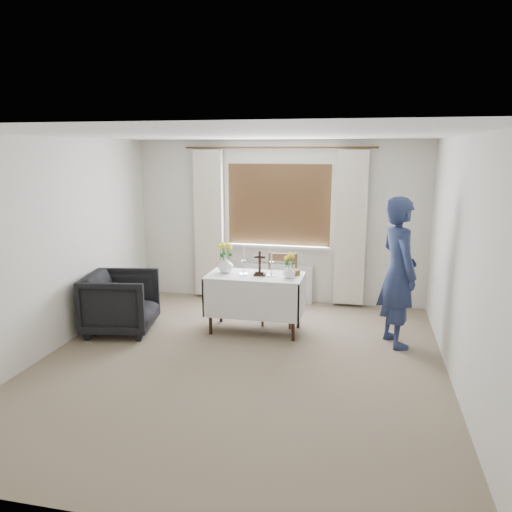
{
  "coord_description": "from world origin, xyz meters",
  "views": [
    {
      "loc": [
        1.31,
        -5.05,
        2.35
      ],
      "look_at": [
        -0.0,
        0.86,
        1.06
      ],
      "focal_mm": 35.0,
      "sensor_mm": 36.0,
      "label": 1
    }
  ],
  "objects": [
    {
      "name": "ground",
      "position": [
        0.0,
        0.0,
        0.0
      ],
      "size": [
        5.0,
        5.0,
        0.0
      ],
      "primitive_type": "plane",
      "color": "gray",
      "rests_on": "ground"
    },
    {
      "name": "altar_table",
      "position": [
        -0.06,
        1.06,
        0.38
      ],
      "size": [
        1.24,
        0.64,
        0.76
      ],
      "primitive_type": "cube",
      "color": "white",
      "rests_on": "ground"
    },
    {
      "name": "wooden_chair",
      "position": [
        0.2,
        1.43,
        0.48
      ],
      "size": [
        0.46,
        0.46,
        0.95
      ],
      "primitive_type": null,
      "rotation": [
        0.0,
        0.0,
        -0.05
      ],
      "color": "#56331D",
      "rests_on": "ground"
    },
    {
      "name": "armchair",
      "position": [
        -1.76,
        0.66,
        0.4
      ],
      "size": [
        1.0,
        0.98,
        0.79
      ],
      "primitive_type": "imported",
      "rotation": [
        0.0,
        0.0,
        1.75
      ],
      "color": "black",
      "rests_on": "ground"
    },
    {
      "name": "person",
      "position": [
        1.72,
        0.99,
        0.91
      ],
      "size": [
        0.66,
        0.78,
        1.82
      ],
      "primitive_type": "imported",
      "rotation": [
        0.0,
        0.0,
        1.96
      ],
      "color": "navy",
      "rests_on": "ground"
    },
    {
      "name": "radiator",
      "position": [
        0.0,
        2.42,
        0.3
      ],
      "size": [
        1.1,
        0.1,
        0.6
      ],
      "primitive_type": "cube",
      "color": "silver",
      "rests_on": "ground"
    },
    {
      "name": "wooden_cross",
      "position": [
        0.01,
        1.04,
        0.92
      ],
      "size": [
        0.16,
        0.11,
        0.32
      ],
      "primitive_type": null,
      "rotation": [
        0.0,
        0.0,
        0.04
      ],
      "color": "black",
      "rests_on": "altar_table"
    },
    {
      "name": "candlestick_left",
      "position": [
        -0.21,
        1.05,
        0.96
      ],
      "size": [
        0.12,
        0.12,
        0.39
      ],
      "primitive_type": null,
      "rotation": [
        0.0,
        0.0,
        -0.13
      ],
      "color": "silver",
      "rests_on": "altar_table"
    },
    {
      "name": "candlestick_right",
      "position": [
        0.16,
        1.06,
        0.95
      ],
      "size": [
        0.12,
        0.12,
        0.39
      ],
      "primitive_type": null,
      "rotation": [
        0.0,
        0.0,
        -0.12
      ],
      "color": "silver",
      "rests_on": "altar_table"
    },
    {
      "name": "flower_vase_left",
      "position": [
        -0.46,
        1.11,
        0.87
      ],
      "size": [
        0.21,
        0.21,
        0.21
      ],
      "primitive_type": "imported",
      "rotation": [
        0.0,
        0.0,
        0.05
      ],
      "color": "white",
      "rests_on": "altar_table"
    },
    {
      "name": "flower_vase_right",
      "position": [
        0.39,
        1.01,
        0.84
      ],
      "size": [
        0.19,
        0.19,
        0.17
      ],
      "primitive_type": "imported",
      "rotation": [
        0.0,
        0.0,
        0.2
      ],
      "color": "white",
      "rests_on": "altar_table"
    },
    {
      "name": "wicker_basket",
      "position": [
        0.42,
        1.19,
        0.8
      ],
      "size": [
        0.21,
        0.21,
        0.07
      ],
      "primitive_type": "cylinder",
      "rotation": [
        0.0,
        0.0,
        -0.16
      ],
      "color": "brown",
      "rests_on": "altar_table"
    }
  ]
}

